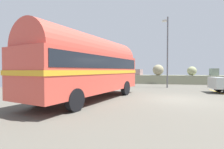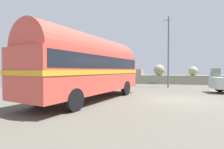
% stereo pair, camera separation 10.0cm
% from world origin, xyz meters
% --- Properties ---
extents(ground, '(32.00, 26.00, 0.02)m').
position_xyz_m(ground, '(0.00, 0.00, 0.01)').
color(ground, '#57544B').
extents(breakwater, '(31.36, 2.05, 2.43)m').
position_xyz_m(breakwater, '(0.08, 11.78, 0.68)').
color(breakwater, gray).
rests_on(breakwater, ground).
extents(vintage_coach, '(4.79, 8.91, 3.70)m').
position_xyz_m(vintage_coach, '(-5.06, -1.09, 2.05)').
color(vintage_coach, black).
rests_on(vintage_coach, ground).
extents(lamp_post, '(0.49, 1.14, 6.91)m').
position_xyz_m(lamp_post, '(0.16, 6.85, 3.87)').
color(lamp_post, '#5B5B60').
rests_on(lamp_post, ground).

